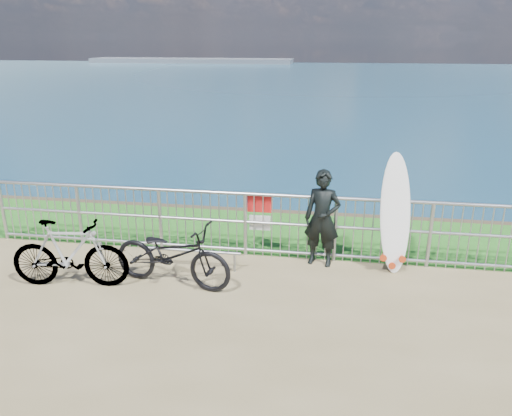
% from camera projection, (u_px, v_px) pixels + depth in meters
% --- Properties ---
extents(grass_strip, '(120.00, 120.00, 0.00)m').
position_uv_depth(grass_strip, '(282.00, 232.00, 9.54)').
color(grass_strip, '#1E641B').
rests_on(grass_strip, ground).
extents(seascape, '(260.00, 260.00, 5.00)m').
position_uv_depth(seascape, '(192.00, 63.00, 152.62)').
color(seascape, brown).
rests_on(seascape, ground).
extents(railing, '(10.06, 0.10, 1.13)m').
position_uv_depth(railing, '(276.00, 225.00, 8.33)').
color(railing, '#9A9DA3').
rests_on(railing, ground).
extents(surfer, '(0.64, 0.48, 1.59)m').
position_uv_depth(surfer, '(322.00, 218.00, 8.00)').
color(surfer, black).
rests_on(surfer, ground).
extents(surfboard, '(0.60, 0.56, 1.90)m').
position_uv_depth(surfboard, '(395.00, 218.00, 7.79)').
color(surfboard, white).
rests_on(surfboard, ground).
extents(bicycle_near, '(1.97, 0.98, 0.99)m').
position_uv_depth(bicycle_near, '(172.00, 254.00, 7.41)').
color(bicycle_near, black).
rests_on(bicycle_near, ground).
extents(bicycle_far, '(1.80, 0.70, 1.05)m').
position_uv_depth(bicycle_far, '(70.00, 254.00, 7.35)').
color(bicycle_far, black).
rests_on(bicycle_far, ground).
extents(bike_rack, '(1.60, 0.05, 0.34)m').
position_uv_depth(bike_rack, '(192.00, 253.00, 8.00)').
color(bike_rack, '#9A9DA3').
rests_on(bike_rack, ground).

